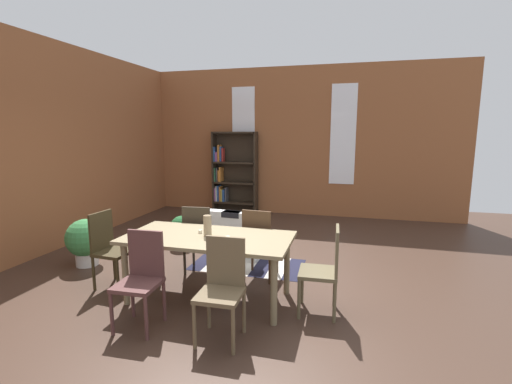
% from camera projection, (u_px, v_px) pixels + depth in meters
% --- Properties ---
extents(ground_plane, '(11.33, 11.33, 0.00)m').
position_uv_depth(ground_plane, '(231.00, 292.00, 4.34)').
color(ground_plane, '#402C22').
extents(back_wall_brick, '(7.59, 0.12, 3.38)m').
position_uv_depth(back_wall_brick, '(292.00, 142.00, 8.27)').
color(back_wall_brick, '#945531').
rests_on(back_wall_brick, ground).
extents(window_pane_0, '(0.55, 0.02, 2.20)m').
position_uv_depth(window_pane_0, '(243.00, 135.00, 8.46)').
color(window_pane_0, white).
extents(window_pane_1, '(0.55, 0.02, 2.20)m').
position_uv_depth(window_pane_1, '(343.00, 135.00, 7.88)').
color(window_pane_1, white).
extents(dining_table, '(1.90, 0.93, 0.76)m').
position_uv_depth(dining_table, '(208.00, 243.00, 4.06)').
color(dining_table, '#7F6F4F').
rests_on(dining_table, ground).
extents(vase_on_table, '(0.09, 0.09, 0.24)m').
position_uv_depth(vase_on_table, '(208.00, 226.00, 4.02)').
color(vase_on_table, '#998466').
rests_on(vase_on_table, dining_table).
extents(tealight_candle_0, '(0.04, 0.04, 0.04)m').
position_uv_depth(tealight_candle_0, '(200.00, 231.00, 4.16)').
color(tealight_candle_0, silver).
rests_on(tealight_candle_0, dining_table).
extents(tealight_candle_1, '(0.04, 0.04, 0.05)m').
position_uv_depth(tealight_candle_1, '(228.00, 238.00, 3.88)').
color(tealight_candle_1, silver).
rests_on(tealight_candle_1, dining_table).
extents(dining_chair_far_right, '(0.42, 0.42, 0.95)m').
position_uv_depth(dining_chair_far_right, '(259.00, 242.00, 4.64)').
color(dining_chair_far_right, '#46301E').
rests_on(dining_chair_far_right, ground).
extents(dining_chair_far_left, '(0.44, 0.44, 0.95)m').
position_uv_depth(dining_chair_far_left, '(199.00, 237.00, 4.85)').
color(dining_chair_far_left, '#31291D').
rests_on(dining_chair_far_left, ground).
extents(dining_chair_head_right, '(0.42, 0.42, 0.95)m').
position_uv_depth(dining_chair_head_right, '(325.00, 268.00, 3.75)').
color(dining_chair_head_right, brown).
rests_on(dining_chair_head_right, ground).
extents(dining_chair_head_left, '(0.43, 0.43, 0.95)m').
position_uv_depth(dining_chair_head_left, '(110.00, 247.00, 4.43)').
color(dining_chair_head_left, '#372D18').
rests_on(dining_chair_head_left, ground).
extents(dining_chair_near_left, '(0.42, 0.42, 0.95)m').
position_uv_depth(dining_chair_near_left, '(141.00, 276.00, 3.53)').
color(dining_chair_near_left, '#53302E').
rests_on(dining_chair_near_left, ground).
extents(dining_chair_near_right, '(0.41, 0.41, 0.95)m').
position_uv_depth(dining_chair_near_right, '(222.00, 285.00, 3.32)').
color(dining_chair_near_right, brown).
rests_on(dining_chair_near_right, ground).
extents(bookshelf_tall, '(1.08, 0.29, 1.93)m').
position_uv_depth(bookshelf_tall, '(231.00, 173.00, 8.53)').
color(bookshelf_tall, '#2D2319').
rests_on(bookshelf_tall, ground).
extents(armchair_white, '(0.85, 0.85, 0.75)m').
position_uv_depth(armchair_white, '(239.00, 237.00, 5.65)').
color(armchair_white, white).
rests_on(armchair_white, ground).
extents(potted_plant_by_shelf, '(0.55, 0.55, 0.69)m').
position_uv_depth(potted_plant_by_shelf, '(86.00, 240.00, 5.15)').
color(potted_plant_by_shelf, silver).
rests_on(potted_plant_by_shelf, ground).
extents(potted_plant_corner, '(0.36, 0.36, 0.53)m').
position_uv_depth(potted_plant_corner, '(181.00, 230.00, 6.00)').
color(potted_plant_corner, '#333338').
rests_on(potted_plant_corner, ground).
extents(striped_rug, '(1.61, 0.83, 0.01)m').
position_uv_depth(striped_rug, '(248.00, 265.00, 5.22)').
color(striped_rug, '#1E1E33').
rests_on(striped_rug, ground).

